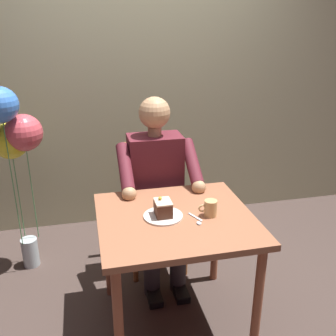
% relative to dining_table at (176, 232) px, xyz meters
% --- Properties ---
extents(ground_plane, '(14.00, 14.00, 0.00)m').
position_rel_dining_table_xyz_m(ground_plane, '(0.00, 0.00, -0.62)').
color(ground_plane, '#42342F').
extents(cafe_rear_panel, '(6.40, 0.12, 3.00)m').
position_rel_dining_table_xyz_m(cafe_rear_panel, '(0.00, -1.43, 0.88)').
color(cafe_rear_panel, beige).
rests_on(cafe_rear_panel, ground).
extents(dining_table, '(0.85, 0.78, 0.72)m').
position_rel_dining_table_xyz_m(dining_table, '(0.00, 0.00, 0.00)').
color(dining_table, '#965A3D').
rests_on(dining_table, ground).
extents(chair, '(0.42, 0.42, 0.91)m').
position_rel_dining_table_xyz_m(chair, '(0.00, -0.68, -0.12)').
color(chair, '#A86232').
rests_on(chair, ground).
extents(seated_person, '(0.53, 0.58, 1.27)m').
position_rel_dining_table_xyz_m(seated_person, '(0.00, -0.51, 0.05)').
color(seated_person, maroon).
rests_on(seated_person, ground).
extents(dessert_plate, '(0.22, 0.22, 0.01)m').
position_rel_dining_table_xyz_m(dessert_plate, '(0.07, -0.01, 0.10)').
color(dessert_plate, silver).
rests_on(dessert_plate, dining_table).
extents(cake_slice, '(0.09, 0.11, 0.11)m').
position_rel_dining_table_xyz_m(cake_slice, '(0.07, -0.01, 0.15)').
color(cake_slice, '#4F2C1D').
rests_on(cake_slice, dessert_plate).
extents(coffee_cup, '(0.11, 0.07, 0.09)m').
position_rel_dining_table_xyz_m(coffee_cup, '(-0.19, 0.03, 0.15)').
color(coffee_cup, tan).
rests_on(coffee_cup, dining_table).
extents(dessert_spoon, '(0.06, 0.14, 0.01)m').
position_rel_dining_table_xyz_m(dessert_spoon, '(-0.10, 0.08, 0.10)').
color(dessert_spoon, silver).
rests_on(dessert_spoon, dining_table).
extents(balloon_display, '(0.35, 0.36, 1.35)m').
position_rel_dining_table_xyz_m(balloon_display, '(0.91, -0.80, 0.37)').
color(balloon_display, '#B2C1C6').
rests_on(balloon_display, ground).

